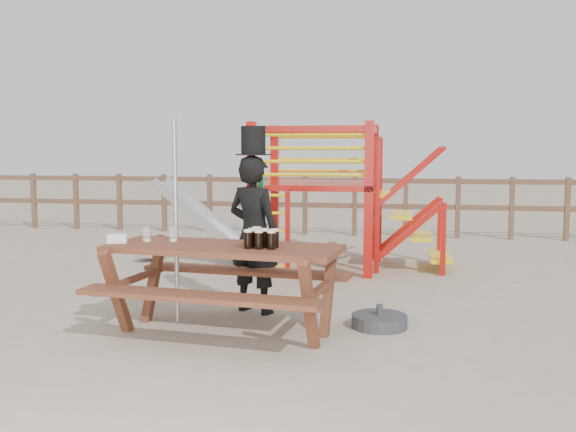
% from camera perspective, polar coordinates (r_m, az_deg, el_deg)
% --- Properties ---
extents(ground, '(60.00, 60.00, 0.00)m').
position_cam_1_polar(ground, '(6.19, -3.82, -10.27)').
color(ground, tan).
rests_on(ground, ground).
extents(back_fence, '(15.09, 0.09, 1.20)m').
position_cam_1_polar(back_fence, '(12.88, 3.72, 1.55)').
color(back_fence, brown).
rests_on(back_fence, ground).
extents(playground_fort, '(4.71, 1.84, 2.10)m').
position_cam_1_polar(playground_fort, '(9.46, 2.13, 2.00)').
color(playground_fort, '#B2120B').
rests_on(playground_fort, ground).
extents(picnic_table, '(2.32, 1.73, 0.84)m').
position_cam_1_polar(picnic_table, '(6.04, -5.74, -5.52)').
color(picnic_table, brown).
rests_on(picnic_table, ground).
extents(man_with_hat, '(0.71, 0.60, 1.97)m').
position_cam_1_polar(man_with_hat, '(6.76, -3.06, -1.24)').
color(man_with_hat, black).
rests_on(man_with_hat, ground).
extents(metal_pole, '(0.04, 0.04, 2.03)m').
position_cam_1_polar(metal_pole, '(6.43, -9.93, -0.48)').
color(metal_pole, '#B2B2B7').
rests_on(metal_pole, ground).
extents(parasol_base, '(0.54, 0.54, 0.23)m').
position_cam_1_polar(parasol_base, '(6.38, 8.12, -9.22)').
color(parasol_base, '#333237').
rests_on(parasol_base, ground).
extents(paper_bag, '(0.22, 0.19, 0.08)m').
position_cam_1_polar(paper_bag, '(6.33, -14.94, -1.94)').
color(paper_bag, white).
rests_on(paper_bag, picnic_table).
extents(stout_pints, '(0.30, 0.30, 0.17)m').
position_cam_1_polar(stout_pints, '(5.81, -2.43, -1.99)').
color(stout_pints, black).
rests_on(stout_pints, picnic_table).
extents(empty_glasses, '(0.33, 0.11, 0.15)m').
position_cam_1_polar(empty_glasses, '(6.32, -11.33, -1.61)').
color(empty_glasses, silver).
rests_on(empty_glasses, picnic_table).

